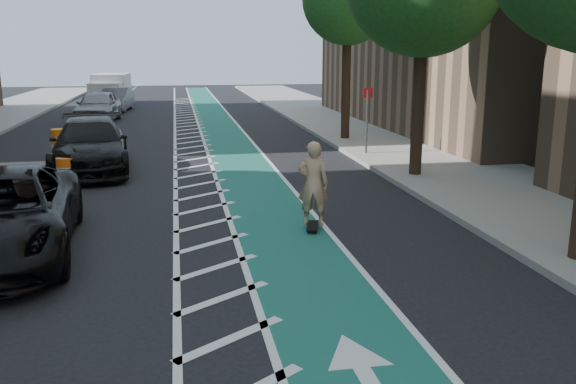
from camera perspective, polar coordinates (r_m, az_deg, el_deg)
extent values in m
plane|color=black|center=(9.70, -15.16, -10.23)|extent=(120.00, 120.00, 0.00)
cube|color=#1A5E4A|center=(19.38, -3.98, 1.90)|extent=(2.00, 90.00, 0.01)
cube|color=silver|center=(19.27, -8.41, 1.72)|extent=(1.40, 90.00, 0.01)
cube|color=gray|center=(21.08, 13.88, 2.65)|extent=(5.00, 90.00, 0.15)
cube|color=gray|center=(20.20, 7.52, 2.49)|extent=(0.12, 90.00, 0.16)
cylinder|color=#382619|center=(18.35, 12.19, 7.93)|extent=(0.36, 0.36, 4.40)
cylinder|color=#382619|center=(25.90, 5.39, 9.60)|extent=(0.36, 0.36, 4.40)
cylinder|color=#4C4C4C|center=(22.09, 7.39, 6.34)|extent=(0.08, 0.08, 2.40)
cube|color=red|center=(21.98, 7.47, 9.19)|extent=(0.35, 0.02, 0.35)
cube|color=black|center=(13.12, 2.33, -3.17)|extent=(0.43, 0.83, 0.03)
cylinder|color=black|center=(13.40, 2.04, -3.09)|extent=(0.05, 0.07, 0.06)
cylinder|color=black|center=(13.39, 2.74, -3.11)|extent=(0.05, 0.07, 0.06)
cylinder|color=black|center=(12.89, 1.91, -3.75)|extent=(0.05, 0.07, 0.06)
cylinder|color=black|center=(12.88, 2.63, -3.77)|extent=(0.05, 0.07, 0.06)
imported|color=tan|center=(12.89, 2.37, 0.79)|extent=(0.76, 0.60, 1.82)
imported|color=black|center=(20.40, -18.01, 4.18)|extent=(2.81, 5.86, 1.65)
imported|color=gray|center=(34.47, -17.34, 7.67)|extent=(2.32, 5.05, 1.68)
imported|color=#5A595E|center=(40.37, -15.77, 8.33)|extent=(1.98, 4.56, 1.46)
cube|color=silver|center=(46.54, -16.15, 9.28)|extent=(2.56, 3.53, 2.10)
cube|color=silver|center=(44.09, -16.69, 8.71)|extent=(2.22, 1.83, 1.57)
cylinder|color=black|center=(43.89, -17.98, 8.06)|extent=(0.32, 0.75, 0.73)
cylinder|color=black|center=(43.54, -15.52, 8.18)|extent=(0.32, 0.75, 0.73)
cylinder|color=black|center=(47.58, -17.06, 8.47)|extent=(0.32, 0.75, 0.73)
cylinder|color=black|center=(47.26, -14.79, 8.58)|extent=(0.32, 0.75, 0.73)
cylinder|color=#FC5F0D|center=(18.13, -20.06, 1.69)|extent=(0.49, 0.49, 0.85)
cylinder|color=silver|center=(18.16, -20.03, 1.26)|extent=(0.50, 0.50, 0.11)
cylinder|color=silver|center=(18.11, -20.09, 2.08)|extent=(0.50, 0.50, 0.11)
cylinder|color=black|center=(18.21, -19.96, 0.44)|extent=(0.62, 0.62, 0.04)
cylinder|color=#F25C0C|center=(19.71, -18.13, 2.70)|extent=(0.49, 0.49, 0.85)
cylinder|color=silver|center=(19.73, -18.10, 2.30)|extent=(0.50, 0.50, 0.11)
cylinder|color=silver|center=(19.69, -18.16, 3.05)|extent=(0.50, 0.50, 0.11)
cylinder|color=black|center=(19.78, -18.05, 1.55)|extent=(0.62, 0.62, 0.04)
cylinder|color=orange|center=(24.01, -20.59, 4.41)|extent=(0.55, 0.55, 0.96)
cylinder|color=silver|center=(24.03, -20.56, 4.04)|extent=(0.56, 0.56, 0.13)
cylinder|color=silver|center=(23.99, -20.62, 4.74)|extent=(0.56, 0.56, 0.13)
cylinder|color=black|center=(24.07, -20.50, 3.34)|extent=(0.70, 0.70, 0.04)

